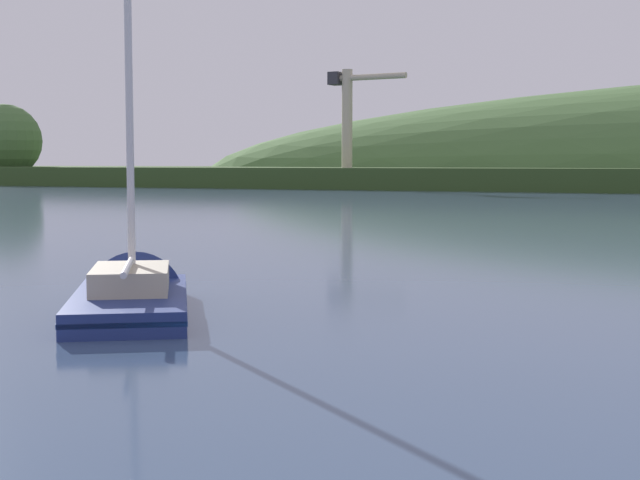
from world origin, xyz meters
The scene contains 2 objects.
dockside_crane centered at (-46.02, 160.03, 9.82)m, with size 14.22×4.48×20.21m.
sailboat_outer_reach centered at (-4.98, 33.88, 0.20)m, with size 7.41×9.44×13.87m.
Camera 1 is at (11.21, 9.87, 4.44)m, focal length 52.67 mm.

